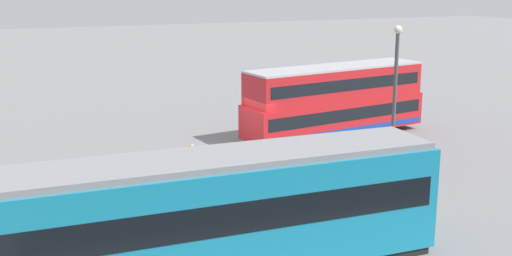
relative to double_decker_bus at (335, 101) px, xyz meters
The scene contains 8 objects.
ground_plane 5.88m from the double_decker_bus, 12.63° to the left, with size 160.00×160.00×0.00m, color gray.
double_decker_bus is the anchor object (origin of this frame).
tram_yellow 17.51m from the double_decker_bus, 48.09° to the left, with size 15.28×2.63×3.57m.
pedestrian_near_railing 10.57m from the double_decker_bus, 28.61° to the left, with size 0.44×0.44×1.75m.
pedestrian_crossing 11.80m from the double_decker_bus, 52.71° to the left, with size 0.45×0.45×1.72m.
pedestrian_railing 10.12m from the double_decker_bus, 49.21° to the left, with size 7.67×0.90×1.08m.
info_sign 14.42m from the double_decker_bus, 36.30° to the left, with size 1.23×0.25×2.46m.
street_lamp 6.83m from the double_decker_bus, 84.24° to the left, with size 0.36×0.36×6.41m.
Camera 1 is at (10.51, 28.24, 8.52)m, focal length 44.95 mm.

